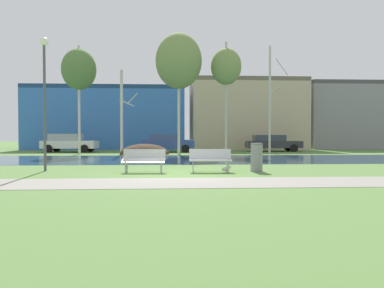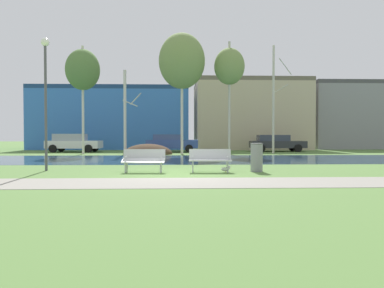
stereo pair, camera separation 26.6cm
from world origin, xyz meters
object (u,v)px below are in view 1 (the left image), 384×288
Objects in this scene: trash_bin at (257,157)px; bench_left at (144,160)px; parked_van_nearest_white at (69,143)px; parked_sedan_second_blue at (168,143)px; seagull at (226,169)px; bench_right at (210,160)px; streetlamp at (44,82)px; parked_hatch_third_dark at (272,143)px.

bench_left is at bearing -178.42° from trash_bin.
bench_left is 0.37× the size of parked_van_nearest_white.
seagull is at bearing -81.85° from parked_sedan_second_blue.
bench_right is 1.81m from trash_bin.
streetlamp is 1.11× the size of parked_hatch_third_dark.
streetlamp is (-7.00, 0.88, 3.36)m from seagull.
seagull is at bearing -168.54° from trash_bin.
streetlamp is at bearing -77.49° from parked_van_nearest_white.
parked_sedan_second_blue reaches higher than parked_hatch_third_dark.
streetlamp is 16.56m from parked_van_nearest_white.
streetlamp is at bearing 172.81° from seagull.
parked_sedan_second_blue is at bearing 102.40° from trash_bin.
bench_left is 4.02× the size of seagull.
parked_van_nearest_white is 17.09m from parked_hatch_third_dark.
seagull is 18.36m from parked_hatch_third_dark.
seagull is (-1.22, -0.25, -0.44)m from trash_bin.
streetlamp reaches higher than parked_van_nearest_white.
bench_left is 1.00× the size of bench_right.
bench_right is 0.69m from seagull.
parked_sedan_second_blue reaches higher than bench_left.
trash_bin is 1.32m from seagull.
parked_sedan_second_blue reaches higher than bench_right.
trash_bin is 8.74m from streetlamp.
parked_van_nearest_white is (-10.54, 16.84, 0.66)m from seagull.
bench_right is (2.51, 0.00, 0.00)m from bench_left.
parked_van_nearest_white is at bearing 120.77° from bench_right.
parked_hatch_third_dark is at bearing 69.10° from seagull.
trash_bin is at bearing -54.68° from parked_van_nearest_white.
trash_bin is 16.77m from parked_sedan_second_blue.
parked_sedan_second_blue reaches higher than trash_bin.
streetlamp is (-3.90, 0.75, 3.02)m from bench_left.
parked_sedan_second_blue is (0.72, 16.49, 0.31)m from bench_left.
parked_hatch_third_dark is (9.64, 17.02, 0.29)m from bench_left.
streetlamp is 21.34m from parked_hatch_third_dark.
parked_hatch_third_dark reaches higher than trash_bin.
bench_right is at bearing -83.79° from parked_sedan_second_blue.
bench_right is at bearing -112.74° from parked_hatch_third_dark.
seagull is at bearing -110.90° from parked_hatch_third_dark.
parked_van_nearest_white is (-11.76, 16.59, 0.23)m from trash_bin.
parked_van_nearest_white is at bearing -178.97° from parked_hatch_third_dark.
trash_bin is 0.21× the size of streetlamp.
streetlamp is at bearing 169.06° from bench_left.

